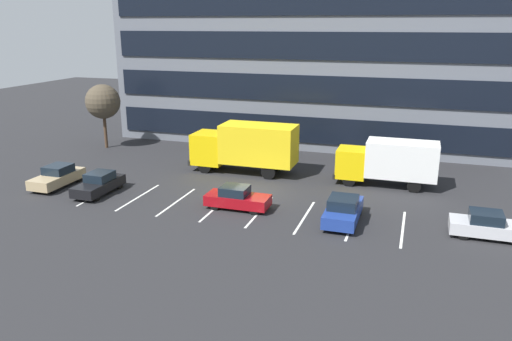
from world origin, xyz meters
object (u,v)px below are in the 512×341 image
at_px(sedan_black, 99,184).
at_px(sedan_navy, 343,210).
at_px(sedan_tan, 57,176).
at_px(sedan_maroon, 237,198).
at_px(sedan_silver, 488,226).
at_px(box_truck_yellow, 388,161).
at_px(bare_tree, 103,102).
at_px(box_truck_yellow_all, 246,146).

height_order(sedan_black, sedan_navy, sedan_navy).
xyz_separation_m(sedan_tan, sedan_maroon, (13.49, -0.20, -0.03)).
xyz_separation_m(sedan_maroon, sedan_silver, (14.21, 0.07, 0.01)).
bearing_deg(sedan_navy, sedan_maroon, 178.37).
xyz_separation_m(box_truck_yellow, sedan_navy, (-1.92, -7.72, -1.08)).
bearing_deg(sedan_tan, sedan_navy, -1.10).
relative_size(box_truck_yellow, sedan_maroon, 1.76).
distance_m(sedan_black, bare_tree, 13.79).
distance_m(sedan_silver, bare_tree, 33.18).
relative_size(box_truck_yellow, sedan_navy, 1.61).
height_order(sedan_tan, sedan_silver, sedan_tan).
bearing_deg(box_truck_yellow_all, sedan_tan, -147.40).
bearing_deg(sedan_tan, sedan_silver, -0.28).
xyz_separation_m(sedan_black, sedan_navy, (16.34, 0.05, 0.05)).
relative_size(sedan_maroon, sedan_black, 0.99).
bearing_deg(sedan_maroon, box_truck_yellow, 41.67).
relative_size(sedan_maroon, sedan_silver, 0.99).
bearing_deg(box_truck_yellow_all, sedan_black, -134.93).
distance_m(sedan_navy, bare_tree, 26.23).
height_order(sedan_maroon, sedan_black, sedan_black).
distance_m(box_truck_yellow_all, sedan_black, 11.04).
bearing_deg(sedan_navy, box_truck_yellow, 76.06).
height_order(sedan_maroon, bare_tree, bare_tree).
height_order(box_truck_yellow_all, sedan_navy, box_truck_yellow_all).
xyz_separation_m(box_truck_yellow_all, sedan_silver, (16.27, -7.45, -1.44)).
relative_size(sedan_tan, sedan_maroon, 1.05).
xyz_separation_m(sedan_navy, bare_tree, (-23.45, 11.21, 3.50)).
bearing_deg(sedan_silver, sedan_black, -179.27).
distance_m(box_truck_yellow_all, sedan_navy, 11.63).
relative_size(box_truck_yellow, bare_tree, 1.20).
relative_size(box_truck_yellow_all, bare_tree, 1.40).
relative_size(sedan_tan, sedan_black, 1.03).
height_order(box_truck_yellow_all, box_truck_yellow, box_truck_yellow_all).
bearing_deg(sedan_maroon, sedan_silver, 0.26).
height_order(sedan_tan, sedan_maroon, sedan_tan).
bearing_deg(sedan_navy, sedan_black, -179.81).
height_order(box_truck_yellow_all, sedan_silver, box_truck_yellow_all).
bearing_deg(sedan_black, sedan_navy, 0.19).
bearing_deg(sedan_tan, sedan_maroon, -0.85).
bearing_deg(sedan_black, bare_tree, 122.28).
xyz_separation_m(box_truck_yellow_all, bare_tree, (-14.84, 3.51, 2.12)).
relative_size(box_truck_yellow_all, sedan_navy, 1.88).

